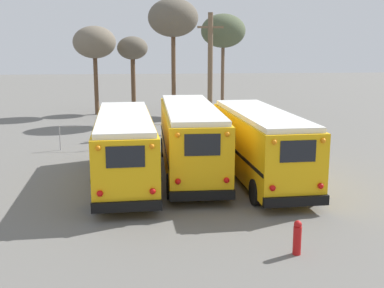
% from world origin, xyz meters
% --- Properties ---
extents(ground_plane, '(160.00, 160.00, 0.00)m').
position_xyz_m(ground_plane, '(0.00, 0.00, 0.00)').
color(ground_plane, '#66635E').
extents(school_bus_0, '(2.88, 9.79, 3.05)m').
position_xyz_m(school_bus_0, '(-2.98, -0.80, 1.67)').
color(school_bus_0, '#EAAA0F').
rests_on(school_bus_0, ground).
extents(school_bus_1, '(2.57, 10.12, 3.24)m').
position_xyz_m(school_bus_1, '(-0.00, 0.40, 1.76)').
color(school_bus_1, '#EAAA0F').
rests_on(school_bus_1, ground).
extents(school_bus_2, '(2.86, 9.48, 3.13)m').
position_xyz_m(school_bus_2, '(2.99, -0.95, 1.70)').
color(school_bus_2, '#EAAA0F').
rests_on(school_bus_2, ground).
extents(utility_pole, '(1.80, 0.35, 8.13)m').
position_xyz_m(utility_pole, '(2.48, 11.88, 4.17)').
color(utility_pole, brown).
rests_on(utility_pole, ground).
extents(bare_tree_0, '(3.90, 3.90, 9.48)m').
position_xyz_m(bare_tree_0, '(0.24, 16.77, 7.94)').
color(bare_tree_0, brown).
rests_on(bare_tree_0, ground).
extents(bare_tree_1, '(3.84, 3.84, 8.59)m').
position_xyz_m(bare_tree_1, '(4.78, 20.59, 7.10)').
color(bare_tree_1, brown).
rests_on(bare_tree_1, ground).
extents(bare_tree_2, '(3.63, 3.63, 7.55)m').
position_xyz_m(bare_tree_2, '(-6.23, 20.86, 6.12)').
color(bare_tree_2, brown).
rests_on(bare_tree_2, ground).
extents(bare_tree_3, '(2.72, 2.72, 6.71)m').
position_xyz_m(bare_tree_3, '(-3.06, 22.40, 5.53)').
color(bare_tree_3, brown).
rests_on(bare_tree_3, ground).
extents(fence_line, '(14.03, 0.06, 1.42)m').
position_xyz_m(fence_line, '(0.00, 6.33, 0.97)').
color(fence_line, '#939399').
rests_on(fence_line, ground).
extents(fire_hydrant, '(0.24, 0.24, 1.03)m').
position_xyz_m(fire_hydrant, '(2.24, -8.75, 0.52)').
color(fire_hydrant, '#B21414').
rests_on(fire_hydrant, ground).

